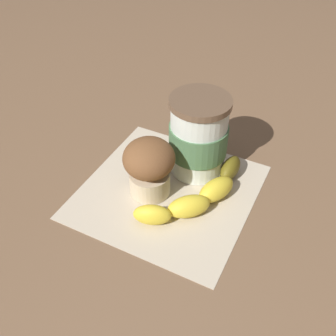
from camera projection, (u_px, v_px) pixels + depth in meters
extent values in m
plane|color=brown|center=(168.00, 191.00, 0.63)|extent=(3.00, 3.00, 0.00)
cube|color=beige|center=(168.00, 191.00, 0.63)|extent=(0.30, 0.30, 0.00)
cylinder|color=silver|center=(198.00, 138.00, 0.63)|extent=(0.09, 0.09, 0.12)
cylinder|color=brown|center=(201.00, 102.00, 0.59)|extent=(0.10, 0.10, 0.01)
cylinder|color=#4C754C|center=(198.00, 139.00, 0.63)|extent=(0.10, 0.10, 0.05)
cylinder|color=beige|center=(150.00, 182.00, 0.62)|extent=(0.06, 0.06, 0.04)
ellipsoid|color=brown|center=(149.00, 158.00, 0.58)|extent=(0.08, 0.08, 0.06)
ellipsoid|color=yellow|center=(152.00, 215.00, 0.57)|extent=(0.04, 0.06, 0.03)
ellipsoid|color=yellow|center=(189.00, 206.00, 0.58)|extent=(0.07, 0.07, 0.03)
ellipsoid|color=yellow|center=(216.00, 189.00, 0.61)|extent=(0.07, 0.06, 0.03)
ellipsoid|color=brown|center=(230.00, 168.00, 0.64)|extent=(0.06, 0.04, 0.03)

